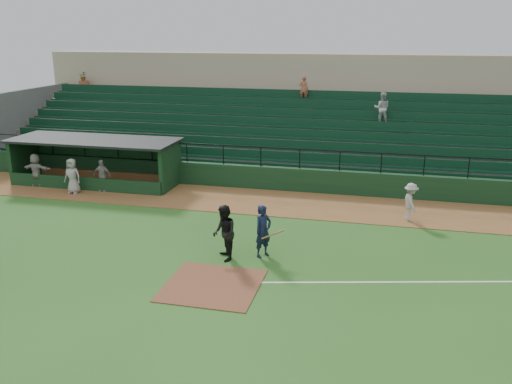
# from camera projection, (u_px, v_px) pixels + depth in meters

# --- Properties ---
(ground) EXTENTS (90.00, 90.00, 0.00)m
(ground) POSITION_uv_depth(u_px,v_px,m) (221.00, 273.00, 18.29)
(ground) COLOR #2A5C1D
(ground) RESTS_ON ground
(warning_track) EXTENTS (40.00, 4.00, 0.03)m
(warning_track) POSITION_uv_depth(u_px,v_px,m) (271.00, 202.00, 25.74)
(warning_track) COLOR brown
(warning_track) RESTS_ON ground
(home_plate_dirt) EXTENTS (3.00, 3.00, 0.03)m
(home_plate_dirt) POSITION_uv_depth(u_px,v_px,m) (212.00, 285.00, 17.35)
(home_plate_dirt) COLOR brown
(home_plate_dirt) RESTS_ON ground
(foul_line) EXTENTS (17.49, 4.44, 0.01)m
(foul_line) POSITION_uv_depth(u_px,v_px,m) (467.00, 282.00, 17.61)
(foul_line) COLOR white
(foul_line) RESTS_ON ground
(stadium_structure) EXTENTS (38.00, 13.08, 6.40)m
(stadium_structure) POSITION_uv_depth(u_px,v_px,m) (300.00, 126.00, 32.96)
(stadium_structure) COLOR #103217
(stadium_structure) RESTS_ON ground
(dugout) EXTENTS (8.90, 3.20, 2.42)m
(dugout) POSITION_uv_depth(u_px,v_px,m) (100.00, 157.00, 29.00)
(dugout) COLOR #103217
(dugout) RESTS_ON ground
(batter_at_plate) EXTENTS (1.19, 0.84, 1.94)m
(batter_at_plate) POSITION_uv_depth(u_px,v_px,m) (263.00, 231.00, 19.36)
(batter_at_plate) COLOR black
(batter_at_plate) RESTS_ON ground
(umpire) EXTENTS (1.13, 1.22, 2.01)m
(umpire) POSITION_uv_depth(u_px,v_px,m) (224.00, 233.00, 19.07)
(umpire) COLOR black
(umpire) RESTS_ON ground
(runner) EXTENTS (0.89, 1.19, 1.64)m
(runner) POSITION_uv_depth(u_px,v_px,m) (411.00, 202.00, 23.03)
(runner) COLOR #AAA49F
(runner) RESTS_ON warning_track
(dugout_player_a) EXTENTS (0.96, 0.42, 1.64)m
(dugout_player_a) POSITION_uv_depth(u_px,v_px,m) (102.00, 175.00, 27.30)
(dugout_player_a) COLOR gray
(dugout_player_a) RESTS_ON warning_track
(dugout_player_b) EXTENTS (0.87, 0.58, 1.77)m
(dugout_player_b) POSITION_uv_depth(u_px,v_px,m) (72.00, 176.00, 26.92)
(dugout_player_b) COLOR #A39E98
(dugout_player_b) RESTS_ON warning_track
(dugout_player_c) EXTENTS (1.64, 0.56, 1.75)m
(dugout_player_c) POSITION_uv_depth(u_px,v_px,m) (36.00, 170.00, 28.12)
(dugout_player_c) COLOR #A09C96
(dugout_player_c) RESTS_ON warning_track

